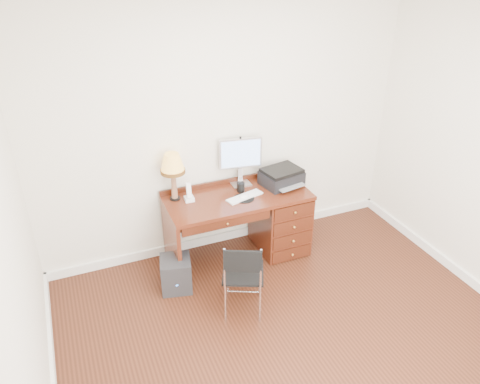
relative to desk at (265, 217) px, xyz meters
name	(u,v)px	position (x,y,z in m)	size (l,w,h in m)	color
ground	(299,344)	(-0.32, -1.40, -0.41)	(4.00, 4.00, 0.00)	black
room_shell	(268,294)	(-0.32, -0.77, -0.36)	(4.00, 4.00, 4.00)	silver
desk	(265,217)	(0.00, 0.00, 0.00)	(1.50, 0.67, 0.75)	#552011
monitor	(240,156)	(-0.19, 0.24, 0.67)	(0.46, 0.18, 0.52)	silver
keyboard	(245,197)	(-0.27, -0.06, 0.34)	(0.40, 0.11, 0.02)	white
mouse_pad	(244,197)	(-0.28, -0.08, 0.35)	(0.21, 0.21, 0.04)	black
printer	(281,177)	(0.21, 0.06, 0.43)	(0.46, 0.39, 0.18)	black
leg_lamp	(172,166)	(-0.94, 0.18, 0.71)	(0.25, 0.25, 0.50)	black
phone	(189,196)	(-0.81, 0.09, 0.40)	(0.10, 0.10, 0.20)	white
pen_cup	(241,187)	(-0.26, 0.08, 0.39)	(0.08, 0.08, 0.10)	black
chair	(246,271)	(-0.59, -0.86, 0.06)	(0.49, 0.50, 0.78)	black
equipment_box	(176,274)	(-1.09, -0.28, -0.24)	(0.29, 0.29, 0.34)	black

